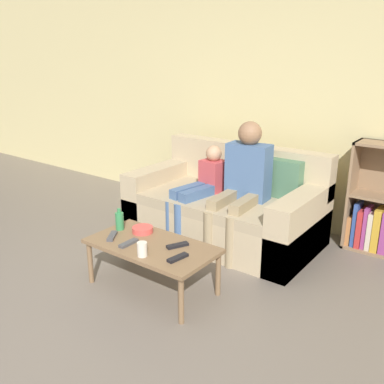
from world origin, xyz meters
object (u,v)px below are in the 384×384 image
Objects in this scene: coffee_table at (152,249)px; tv_remote_2 at (112,236)px; bookshelf at (382,211)px; person_child at (200,188)px; bottle at (120,221)px; cup_near at (142,249)px; snack_bowl at (143,230)px; couch at (226,209)px; person_adult at (244,177)px; tv_remote_1 at (129,243)px; tv_remote_3 at (178,258)px; tv_remote_0 at (178,245)px.

tv_remote_2 is at bearing -164.13° from coffee_table.
bookshelf reaches higher than tv_remote_2.
person_child is 0.96m from bottle.
snack_bowl is at bearing 132.87° from cup_near.
bookshelf reaches higher than couch.
person_child is at bearing -153.21° from bookshelf.
snack_bowl reaches higher than tv_remote_2.
person_adult is (0.16, 1.09, 0.35)m from coffee_table.
bookshelf is at bearing 28.53° from person_adult.
tv_remote_1 is (0.14, -1.12, -0.13)m from person_child.
snack_bowl is at bearing 27.56° from tv_remote_2.
cup_near is 0.43m from snack_bowl.
tv_remote_2 is 0.64m from tv_remote_3.
couch is 1.43m from bookshelf.
coffee_table is 0.35m from tv_remote_2.
tv_remote_0 reaches higher than coffee_table.
couch is 10.01× the size of bottle.
person_adult is 6.97× the size of snack_bowl.
cup_near is 0.26m from tv_remote_3.
coffee_table is 0.85× the size of person_adult.
coffee_table is at bearing -130.83° from tv_remote_0.
tv_remote_1 is at bearing 160.13° from cup_near.
bottle is at bearing 171.95° from coffee_table.
cup_near reaches higher than coffee_table.
couch is 0.47m from person_adult.
cup_near reaches higher than tv_remote_3.
tv_remote_0 and tv_remote_3 have the same top height.
cup_near reaches higher than tv_remote_0.
coffee_table is at bearing -8.05° from bottle.
person_adult is at bearing 34.13° from tv_remote_2.
tv_remote_3 is (0.58, -1.08, -0.13)m from person_child.
couch is 1.18m from coffee_table.
cup_near is 0.42m from tv_remote_2.
person_adult reaches higher than couch.
couch is at bearing 45.47° from tv_remote_2.
tv_remote_1 is 0.25m from snack_bowl.
person_adult reaches higher than tv_remote_3.
cup_near is at bearing -47.13° from snack_bowl.
snack_bowl is (0.12, 0.22, 0.01)m from tv_remote_2.
person_adult reaches higher than tv_remote_0.
person_child reaches higher than bottle.
tv_remote_2 is 1.00× the size of snack_bowl.
tv_remote_2 is at bearing -84.30° from person_child.
snack_bowl is (-0.52, 0.20, 0.01)m from tv_remote_3.
tv_remote_1 is at bearing -92.41° from couch.
cup_near is at bearing -120.37° from bookshelf.
tv_remote_0 is 1.03× the size of tv_remote_2.
person_child is at bearing 82.30° from bottle.
couch reaches higher than coffee_table.
snack_bowl is at bearing 107.10° from tv_remote_1.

